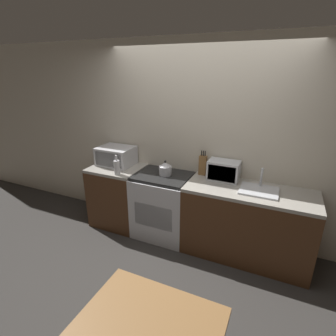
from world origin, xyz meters
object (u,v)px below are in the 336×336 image
(stove_range, at_px, (163,205))
(microwave, at_px, (116,156))
(kettle, at_px, (165,169))
(bottle, at_px, (117,167))
(toaster_oven, at_px, (224,171))

(stove_range, bearing_deg, microwave, 173.50)
(stove_range, relative_size, kettle, 4.50)
(kettle, distance_m, bottle, 0.64)
(microwave, distance_m, toaster_oven, 1.56)
(microwave, xyz_separation_m, bottle, (0.23, -0.32, -0.03))
(bottle, bearing_deg, stove_range, 21.99)
(stove_range, distance_m, bottle, 0.82)
(stove_range, height_order, kettle, kettle)
(kettle, xyz_separation_m, bottle, (-0.59, -0.25, 0.02))
(stove_range, height_order, toaster_oven, toaster_oven)
(bottle, bearing_deg, microwave, 126.06)
(microwave, bearing_deg, toaster_oven, 2.85)
(microwave, relative_size, toaster_oven, 1.29)
(stove_range, relative_size, bottle, 3.40)
(stove_range, distance_m, kettle, 0.54)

